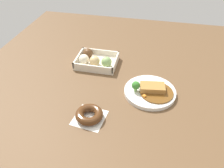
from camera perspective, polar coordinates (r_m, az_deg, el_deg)
name	(u,v)px	position (r m, az deg, el deg)	size (l,w,h in m)	color
ground_plane	(129,86)	(1.07, 4.40, -0.42)	(1.60, 1.60, 0.00)	brown
curry_plate	(150,91)	(1.03, 9.57, -1.75)	(0.23, 0.23, 0.07)	white
donut_box	(95,60)	(1.20, -4.30, 5.96)	(0.21, 0.17, 0.07)	beige
chocolate_ring_donut	(89,115)	(0.91, -5.75, -7.72)	(0.13, 0.13, 0.04)	white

